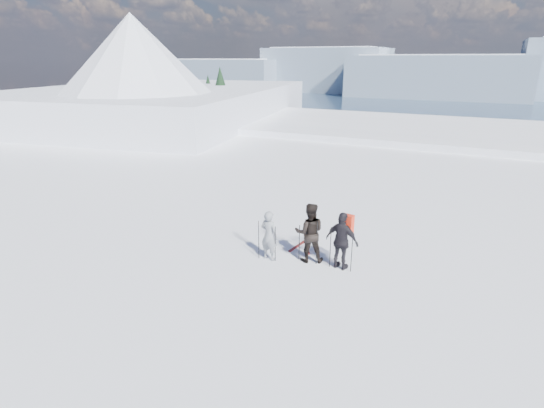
{
  "coord_description": "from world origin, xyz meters",
  "views": [
    {
      "loc": [
        2.56,
        -7.47,
        5.89
      ],
      "look_at": [
        -2.53,
        3.0,
        1.87
      ],
      "focal_mm": 28.0,
      "sensor_mm": 36.0,
      "label": 1
    }
  ],
  "objects_px": {
    "skier_grey": "(269,235)",
    "skier_pack": "(342,241)",
    "skis_loose": "(305,243)",
    "skier_dark": "(309,233)"
  },
  "relations": [
    {
      "from": "skier_dark",
      "to": "skis_loose",
      "type": "height_order",
      "value": "skier_dark"
    },
    {
      "from": "skis_loose",
      "to": "skier_grey",
      "type": "bearing_deg",
      "value": -109.56
    },
    {
      "from": "skier_pack",
      "to": "skis_loose",
      "type": "distance_m",
      "value": 2.19
    },
    {
      "from": "skier_grey",
      "to": "skier_dark",
      "type": "relative_size",
      "value": 0.85
    },
    {
      "from": "skier_grey",
      "to": "skier_dark",
      "type": "distance_m",
      "value": 1.23
    },
    {
      "from": "skier_grey",
      "to": "skis_loose",
      "type": "bearing_deg",
      "value": -100.66
    },
    {
      "from": "skier_dark",
      "to": "skier_grey",
      "type": "bearing_deg",
      "value": -2.18
    },
    {
      "from": "skier_dark",
      "to": "skier_pack",
      "type": "height_order",
      "value": "skier_dark"
    },
    {
      "from": "skier_grey",
      "to": "skier_pack",
      "type": "xyz_separation_m",
      "value": [
        2.17,
        0.37,
        0.09
      ]
    },
    {
      "from": "skier_grey",
      "to": "skis_loose",
      "type": "relative_size",
      "value": 0.93
    }
  ]
}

